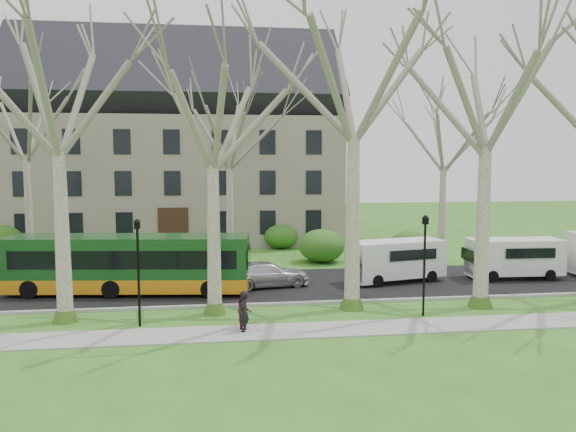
# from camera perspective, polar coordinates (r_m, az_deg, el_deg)

# --- Properties ---
(ground) EXTENTS (120.00, 120.00, 0.00)m
(ground) POSITION_cam_1_polar(r_m,az_deg,el_deg) (24.93, -0.49, -9.95)
(ground) COLOR #396C1F
(ground) RESTS_ON ground
(sidewalk) EXTENTS (70.00, 2.00, 0.06)m
(sidewalk) POSITION_cam_1_polar(r_m,az_deg,el_deg) (22.55, 0.29, -11.60)
(sidewalk) COLOR gray
(sidewalk) RESTS_ON ground
(road) EXTENTS (80.00, 8.00, 0.06)m
(road) POSITION_cam_1_polar(r_m,az_deg,el_deg) (30.22, -1.75, -7.08)
(road) COLOR black
(road) RESTS_ON ground
(curb) EXTENTS (80.00, 0.25, 0.14)m
(curb) POSITION_cam_1_polar(r_m,az_deg,el_deg) (26.35, -0.88, -8.93)
(curb) COLOR #A5A39E
(curb) RESTS_ON ground
(building) EXTENTS (26.50, 12.20, 16.00)m
(building) POSITION_cam_1_polar(r_m,az_deg,el_deg) (47.94, -11.21, 7.27)
(building) COLOR gray
(building) RESTS_ON ground
(tree_row_verge) EXTENTS (49.00, 7.00, 14.00)m
(tree_row_verge) POSITION_cam_1_polar(r_m,az_deg,el_deg) (24.29, -0.59, 6.34)
(tree_row_verge) COLOR gray
(tree_row_verge) RESTS_ON ground
(tree_row_far) EXTENTS (33.00, 7.00, 12.00)m
(tree_row_far) POSITION_cam_1_polar(r_m,az_deg,el_deg) (34.86, -4.86, 4.53)
(tree_row_far) COLOR gray
(tree_row_far) RESTS_ON ground
(lamp_row) EXTENTS (36.22, 0.22, 4.30)m
(lamp_row) POSITION_cam_1_polar(r_m,az_deg,el_deg) (23.38, -0.20, -4.54)
(lamp_row) COLOR black
(lamp_row) RESTS_ON ground
(hedges) EXTENTS (30.60, 8.60, 2.00)m
(hedges) POSITION_cam_1_polar(r_m,az_deg,el_deg) (38.30, -9.99, -2.93)
(hedges) COLOR #275418
(hedges) RESTS_ON ground
(bus_follow) EXTENTS (12.14, 3.88, 2.98)m
(bus_follow) POSITION_cam_1_polar(r_m,az_deg,el_deg) (29.32, -15.83, -4.67)
(bus_follow) COLOR #134418
(bus_follow) RESTS_ON road
(sedan) EXTENTS (4.77, 2.69, 1.31)m
(sedan) POSITION_cam_1_polar(r_m,az_deg,el_deg) (29.78, -2.14, -5.93)
(sedan) COLOR silver
(sedan) RESTS_ON road
(van_a) EXTENTS (5.46, 2.95, 2.26)m
(van_a) POSITION_cam_1_polar(r_m,az_deg,el_deg) (31.46, 10.99, -4.51)
(van_a) COLOR white
(van_a) RESTS_ON road
(van_b) EXTENTS (5.19, 2.06, 2.24)m
(van_b) POSITION_cam_1_polar(r_m,az_deg,el_deg) (34.14, 22.00, -4.04)
(van_b) COLOR white
(van_b) RESTS_ON road
(pedestrian_a) EXTENTS (0.48, 0.64, 1.58)m
(pedestrian_a) POSITION_cam_1_polar(r_m,az_deg,el_deg) (22.26, -4.52, -9.64)
(pedestrian_a) COLOR black
(pedestrian_a) RESTS_ON sidewalk
(pedestrian_b) EXTENTS (0.59, 0.75, 1.48)m
(pedestrian_b) POSITION_cam_1_polar(r_m,az_deg,el_deg) (22.73, -4.45, -9.45)
(pedestrian_b) COLOR #59141C
(pedestrian_b) RESTS_ON sidewalk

